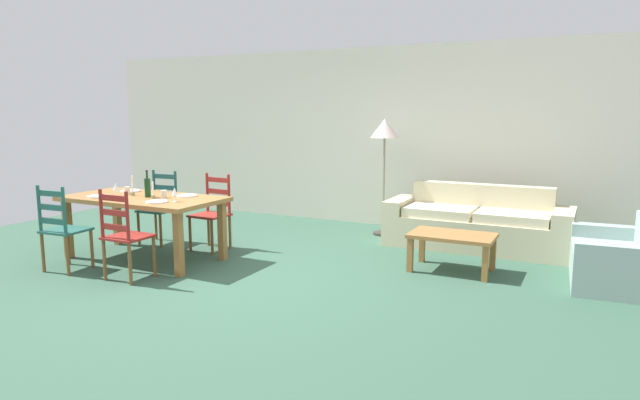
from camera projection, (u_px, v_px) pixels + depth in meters
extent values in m
cube|color=#345744|center=(241.00, 277.00, 5.87)|extent=(9.60, 9.60, 0.02)
cube|color=beige|center=(361.00, 137.00, 8.57)|extent=(9.60, 0.16, 2.70)
cube|color=#9B6936|center=(143.00, 199.00, 6.46)|extent=(1.90, 0.96, 0.05)
cube|color=#9B6936|center=(68.00, 229.00, 6.56)|extent=(0.08, 0.08, 0.70)
cube|color=#9B6936|center=(179.00, 244.00, 5.81)|extent=(0.08, 0.08, 0.70)
cube|color=#9B6936|center=(117.00, 218.00, 7.23)|extent=(0.08, 0.08, 0.70)
cube|color=#9B6936|center=(222.00, 231.00, 6.48)|extent=(0.08, 0.08, 0.70)
cube|color=#225A50|center=(66.00, 230.00, 6.04)|extent=(0.45, 0.43, 0.03)
cylinder|color=brown|center=(68.00, 246.00, 6.30)|extent=(0.04, 0.04, 0.43)
cylinder|color=brown|center=(92.00, 249.00, 6.17)|extent=(0.04, 0.04, 0.43)
cylinder|color=brown|center=(43.00, 253.00, 5.99)|extent=(0.04, 0.04, 0.43)
cylinder|color=brown|center=(68.00, 256.00, 5.86)|extent=(0.04, 0.04, 0.43)
cylinder|color=#225A50|center=(39.00, 208.00, 5.92)|extent=(0.04, 0.04, 0.50)
cylinder|color=#225A50|center=(64.00, 210.00, 5.78)|extent=(0.04, 0.04, 0.50)
cube|color=#225A50|center=(52.00, 221.00, 5.87)|extent=(0.38, 0.05, 0.06)
cube|color=#225A50|center=(51.00, 207.00, 5.84)|extent=(0.38, 0.05, 0.06)
cube|color=#225A50|center=(50.00, 194.00, 5.82)|extent=(0.38, 0.05, 0.06)
cube|color=maroon|center=(128.00, 237.00, 5.73)|extent=(0.42, 0.40, 0.03)
cylinder|color=brown|center=(129.00, 253.00, 6.00)|extent=(0.04, 0.04, 0.43)
cylinder|color=brown|center=(154.00, 256.00, 5.84)|extent=(0.04, 0.04, 0.43)
cylinder|color=brown|center=(104.00, 260.00, 5.70)|extent=(0.04, 0.04, 0.43)
cylinder|color=brown|center=(130.00, 264.00, 5.54)|extent=(0.04, 0.04, 0.43)
cylinder|color=maroon|center=(101.00, 213.00, 5.62)|extent=(0.04, 0.04, 0.50)
cylinder|color=maroon|center=(127.00, 216.00, 5.46)|extent=(0.04, 0.04, 0.50)
cube|color=maroon|center=(115.00, 227.00, 5.56)|extent=(0.38, 0.02, 0.06)
cube|color=maroon|center=(114.00, 213.00, 5.53)|extent=(0.38, 0.02, 0.06)
cube|color=maroon|center=(113.00, 198.00, 5.51)|extent=(0.38, 0.02, 0.06)
cube|color=#21514E|center=(157.00, 210.00, 7.28)|extent=(0.44, 0.42, 0.03)
cylinder|color=brown|center=(161.00, 231.00, 7.09)|extent=(0.04, 0.04, 0.43)
cylinder|color=brown|center=(139.00, 229.00, 7.23)|extent=(0.04, 0.04, 0.43)
cylinder|color=brown|center=(177.00, 226.00, 7.40)|extent=(0.04, 0.04, 0.43)
cylinder|color=brown|center=(156.00, 224.00, 7.54)|extent=(0.04, 0.04, 0.43)
cylinder|color=#21514E|center=(176.00, 190.00, 7.32)|extent=(0.04, 0.04, 0.50)
cylinder|color=#21514E|center=(154.00, 188.00, 7.46)|extent=(0.04, 0.04, 0.50)
cube|color=#21514E|center=(165.00, 199.00, 7.41)|extent=(0.38, 0.05, 0.06)
cube|color=#21514E|center=(165.00, 188.00, 7.39)|extent=(0.38, 0.05, 0.06)
cube|color=#21514E|center=(164.00, 176.00, 7.37)|extent=(0.38, 0.05, 0.06)
cube|color=maroon|center=(210.00, 215.00, 6.92)|extent=(0.45, 0.43, 0.03)
cylinder|color=brown|center=(212.00, 237.00, 6.72)|extent=(0.04, 0.04, 0.43)
cylinder|color=brown|center=(190.00, 234.00, 6.90)|extent=(0.04, 0.04, 0.43)
cylinder|color=brown|center=(230.00, 232.00, 7.01)|extent=(0.04, 0.04, 0.43)
cylinder|color=brown|center=(209.00, 229.00, 7.19)|extent=(0.04, 0.04, 0.43)
cylinder|color=maroon|center=(229.00, 194.00, 6.93)|extent=(0.04, 0.04, 0.50)
cylinder|color=maroon|center=(207.00, 192.00, 7.11)|extent=(0.04, 0.04, 0.50)
cube|color=maroon|center=(218.00, 203.00, 7.05)|extent=(0.38, 0.05, 0.06)
cube|color=maroon|center=(218.00, 191.00, 7.02)|extent=(0.38, 0.05, 0.06)
cube|color=maroon|center=(218.00, 180.00, 7.00)|extent=(0.38, 0.05, 0.06)
cylinder|color=white|center=(98.00, 196.00, 6.44)|extent=(0.24, 0.24, 0.02)
cube|color=silver|center=(89.00, 196.00, 6.50)|extent=(0.03, 0.17, 0.01)
cylinder|color=white|center=(157.00, 202.00, 6.04)|extent=(0.24, 0.24, 0.02)
cube|color=silver|center=(147.00, 201.00, 6.10)|extent=(0.02, 0.17, 0.01)
cylinder|color=white|center=(131.00, 191.00, 6.88)|extent=(0.24, 0.24, 0.02)
cube|color=silver|center=(122.00, 191.00, 6.94)|extent=(0.03, 0.17, 0.01)
cylinder|color=white|center=(187.00, 196.00, 6.48)|extent=(0.24, 0.24, 0.02)
cube|color=silver|center=(177.00, 195.00, 6.54)|extent=(0.03, 0.17, 0.01)
cylinder|color=#143819|center=(148.00, 188.00, 6.41)|extent=(0.07, 0.07, 0.22)
cylinder|color=#143819|center=(147.00, 175.00, 6.39)|extent=(0.02, 0.02, 0.08)
cylinder|color=black|center=(147.00, 171.00, 6.38)|extent=(0.03, 0.03, 0.02)
cylinder|color=white|center=(116.00, 196.00, 6.47)|extent=(0.06, 0.06, 0.01)
cylinder|color=white|center=(116.00, 193.00, 6.47)|extent=(0.01, 0.01, 0.07)
cone|color=white|center=(116.00, 187.00, 6.45)|extent=(0.06, 0.06, 0.08)
cylinder|color=white|center=(175.00, 202.00, 6.09)|extent=(0.06, 0.06, 0.01)
cylinder|color=white|center=(175.00, 198.00, 6.08)|extent=(0.01, 0.01, 0.07)
cone|color=white|center=(175.00, 191.00, 6.07)|extent=(0.06, 0.06, 0.08)
cylinder|color=beige|center=(164.00, 194.00, 6.36)|extent=(0.07, 0.07, 0.09)
cylinder|color=beige|center=(127.00, 190.00, 6.65)|extent=(0.07, 0.07, 0.09)
cylinder|color=#998C66|center=(133.00, 194.00, 6.55)|extent=(0.05, 0.05, 0.04)
cylinder|color=white|center=(132.00, 184.00, 6.53)|extent=(0.02, 0.02, 0.20)
cylinder|color=#998C66|center=(153.00, 197.00, 6.33)|extent=(0.05, 0.05, 0.04)
cylinder|color=white|center=(153.00, 188.00, 6.32)|extent=(0.02, 0.02, 0.16)
cube|color=beige|center=(476.00, 233.00, 7.03)|extent=(1.80, 0.80, 0.40)
cube|color=beige|center=(481.00, 214.00, 7.26)|extent=(1.80, 0.20, 0.80)
cube|color=beige|center=(563.00, 234.00, 6.56)|extent=(0.24, 0.80, 0.58)
cube|color=beige|center=(400.00, 219.00, 7.47)|extent=(0.24, 0.80, 0.58)
cube|color=beige|center=(513.00, 217.00, 6.74)|extent=(0.86, 0.64, 0.12)
cube|color=beige|center=(441.00, 211.00, 7.15)|extent=(0.86, 0.64, 0.12)
cube|color=#9B6936|center=(452.00, 236.00, 6.00)|extent=(0.90, 0.56, 0.04)
cube|color=#9B6936|center=(410.00, 255.00, 6.01)|extent=(0.06, 0.06, 0.38)
cube|color=#9B6936|center=(485.00, 264.00, 5.65)|extent=(0.06, 0.06, 0.38)
cube|color=#9B6936|center=(422.00, 246.00, 6.41)|extent=(0.06, 0.06, 0.38)
cube|color=#9B6936|center=(493.00, 254.00, 6.06)|extent=(0.06, 0.06, 0.38)
cube|color=#93ABA4|center=(614.00, 267.00, 5.55)|extent=(0.85, 0.85, 0.38)
cube|color=#93ABA4|center=(620.00, 273.00, 5.09)|extent=(0.81, 0.23, 0.52)
cube|color=#93ABA4|center=(611.00, 249.00, 5.98)|extent=(0.81, 0.23, 0.52)
cylinder|color=#332D28|center=(383.00, 233.00, 7.88)|extent=(0.28, 0.28, 0.03)
cylinder|color=gray|center=(384.00, 186.00, 7.77)|extent=(0.03, 0.03, 1.35)
cone|color=beige|center=(385.00, 128.00, 7.64)|extent=(0.40, 0.40, 0.26)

